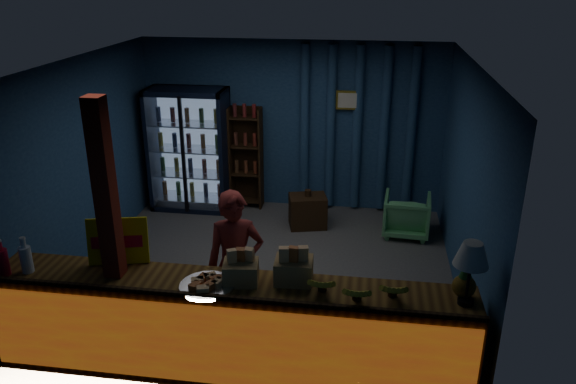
{
  "coord_description": "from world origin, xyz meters",
  "views": [
    {
      "loc": [
        1.17,
        -6.11,
        3.56
      ],
      "look_at": [
        0.29,
        -0.2,
        1.17
      ],
      "focal_mm": 35.0,
      "sensor_mm": 36.0,
      "label": 1
    }
  ],
  "objects_px": {
    "table_lamp": "(472,257)",
    "shopkeeper": "(236,265)",
    "pastry_tray": "(207,284)",
    "green_chair": "(407,215)"
  },
  "relations": [
    {
      "from": "table_lamp",
      "to": "green_chair",
      "type": "bearing_deg",
      "value": 94.89
    },
    {
      "from": "green_chair",
      "to": "table_lamp",
      "type": "xyz_separation_m",
      "value": [
        0.28,
        -3.26,
        1.1
      ]
    },
    {
      "from": "pastry_tray",
      "to": "table_lamp",
      "type": "height_order",
      "value": "table_lamp"
    },
    {
      "from": "shopkeeper",
      "to": "pastry_tray",
      "type": "xyz_separation_m",
      "value": [
        -0.08,
        -0.7,
        0.19
      ]
    },
    {
      "from": "green_chair",
      "to": "pastry_tray",
      "type": "height_order",
      "value": "pastry_tray"
    },
    {
      "from": "table_lamp",
      "to": "pastry_tray",
      "type": "bearing_deg",
      "value": -178.34
    },
    {
      "from": "pastry_tray",
      "to": "table_lamp",
      "type": "distance_m",
      "value": 2.25
    },
    {
      "from": "shopkeeper",
      "to": "green_chair",
      "type": "relative_size",
      "value": 2.41
    },
    {
      "from": "table_lamp",
      "to": "shopkeeper",
      "type": "bearing_deg",
      "value": 163.26
    },
    {
      "from": "shopkeeper",
      "to": "pastry_tray",
      "type": "distance_m",
      "value": 0.73
    }
  ]
}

